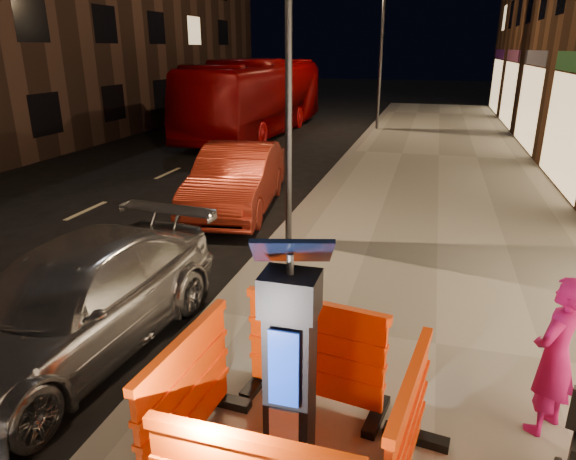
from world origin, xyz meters
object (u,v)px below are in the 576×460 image
(barrier_kerbside, at_px, (186,395))
(parking_kiosk, at_px, (290,368))
(car_red, at_px, (238,210))
(car_silver, at_px, (79,350))
(barrier_bldgside, at_px, (406,437))
(bus_doubledecker, at_px, (258,134))
(barrier_back, at_px, (315,353))
(man, at_px, (555,356))

(barrier_kerbside, bearing_deg, parking_kiosk, -85.93)
(barrier_kerbside, distance_m, car_red, 7.90)
(car_silver, bearing_deg, barrier_bldgside, -12.59)
(barrier_bldgside, bearing_deg, car_silver, 80.35)
(parking_kiosk, distance_m, bus_doubledecker, 19.64)
(barrier_back, distance_m, barrier_bldgside, 1.34)
(car_red, bearing_deg, parking_kiosk, -74.01)
(man, bearing_deg, car_red, -101.03)
(barrier_back, relative_size, car_silver, 0.32)
(car_silver, bearing_deg, barrier_back, -1.36)
(barrier_kerbside, bearing_deg, bus_doubledecker, 21.02)
(car_red, bearing_deg, barrier_back, -70.98)
(barrier_back, bearing_deg, barrier_bldgside, -35.93)
(man, bearing_deg, barrier_back, -46.61)
(parking_kiosk, distance_m, barrier_bldgside, 1.06)
(car_silver, bearing_deg, parking_kiosk, -17.47)
(man, bearing_deg, bus_doubledecker, -115.48)
(parking_kiosk, height_order, car_red, parking_kiosk)
(car_silver, bearing_deg, car_red, 97.09)
(parking_kiosk, relative_size, car_red, 0.46)
(parking_kiosk, xyz_separation_m, barrier_back, (0.00, 0.95, -0.46))
(parking_kiosk, bearing_deg, bus_doubledecker, 115.68)
(car_red, xyz_separation_m, bus_doubledecker, (-3.23, 10.98, 0.00))
(barrier_back, relative_size, car_red, 0.33)
(barrier_bldgside, xyz_separation_m, bus_doubledecker, (-7.53, 18.47, -0.73))
(barrier_back, xyz_separation_m, man, (2.21, 0.23, 0.21))
(barrier_bldgside, xyz_separation_m, car_silver, (-4.09, 1.31, -0.73))
(barrier_back, distance_m, car_silver, 3.24)
(barrier_kerbside, distance_m, bus_doubledecker, 19.32)
(barrier_kerbside, relative_size, barrier_bldgside, 1.00)
(barrier_back, xyz_separation_m, barrier_bldgside, (0.95, -0.95, 0.00))
(barrier_kerbside, relative_size, car_red, 0.33)
(bus_doubledecker, bearing_deg, car_silver, -77.37)
(bus_doubledecker, bearing_deg, parking_kiosk, -69.09)
(barrier_kerbside, xyz_separation_m, man, (3.16, 1.18, 0.21))
(parking_kiosk, height_order, barrier_kerbside, parking_kiosk)
(parking_kiosk, xyz_separation_m, man, (2.21, 1.18, -0.25))
(barrier_bldgside, distance_m, car_red, 8.66)
(parking_kiosk, distance_m, car_red, 8.29)
(barrier_bldgside, height_order, man, man)
(barrier_back, xyz_separation_m, bus_doubledecker, (-6.58, 17.52, -0.73))
(barrier_back, height_order, bus_doubledecker, bus_doubledecker)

